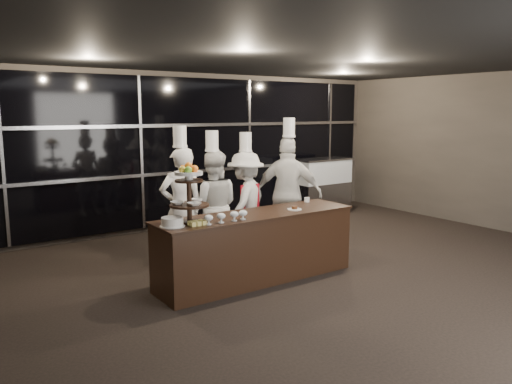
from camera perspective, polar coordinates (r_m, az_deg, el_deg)
room at (r=6.09m, az=16.19°, el=1.62°), size 10.00×10.00×10.00m
window_wall at (r=9.93m, az=-6.62°, el=4.76°), size 8.60×0.10×2.80m
buffet_counter at (r=6.76m, az=0.08°, el=-6.23°), size 2.84×0.74×0.92m
display_stand at (r=6.07m, az=-7.67°, el=0.34°), size 0.48×0.48×0.74m
compotes at (r=6.13m, az=-3.35°, el=-2.70°), size 0.61×0.11×0.12m
layer_cake at (r=5.98m, az=-9.55°, el=-3.40°), size 0.30×0.30×0.11m
pastry_squares at (r=6.00m, az=-6.75°, el=-3.54°), size 0.20×0.13×0.05m
small_plate at (r=6.91m, az=4.42°, el=-1.91°), size 0.20×0.20×0.05m
chef_cup at (r=7.51m, az=5.84°, el=-0.89°), size 0.08×0.08×0.07m
display_case at (r=11.10m, az=7.58°, el=0.97°), size 1.29×0.56×1.24m
chef_a at (r=7.30m, az=-8.51°, el=-1.60°), size 0.69×0.50×2.07m
chef_b at (r=7.58m, az=-4.96°, el=-1.54°), size 1.03×0.96×1.99m
chef_c at (r=7.98m, az=-1.18°, el=-1.13°), size 1.22×1.09×1.94m
chef_d at (r=8.12m, az=3.71°, el=-0.15°), size 1.11×1.08×2.16m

